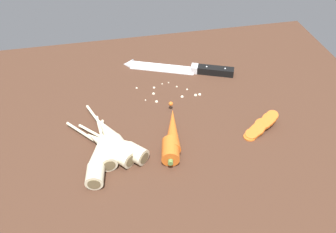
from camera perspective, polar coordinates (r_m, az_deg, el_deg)
The scene contains 10 objects.
ground_plane at distance 103.48cm, azimuth -0.23°, elevation -0.79°, with size 120.00×90.00×4.00cm, color #42281C.
chefs_knife at distance 120.04cm, azimuth 1.18°, elevation 7.23°, with size 33.33×16.47×4.18cm.
whole_carrot at distance 93.39cm, azimuth 0.40°, elevation -2.84°, with size 7.88×22.11×4.20cm.
parsnip_front at distance 91.63cm, azimuth -6.91°, elevation -4.34°, with size 15.94×17.16×4.00cm.
parsnip_mid_left at distance 91.81cm, azimuth -8.88°, elevation -4.47°, with size 15.86×18.84×4.00cm.
parsnip_mid_right at distance 94.64cm, azimuth -8.58°, elevation -2.79°, with size 9.62×21.33×4.00cm.
parsnip_back at distance 91.84cm, azimuth -9.39°, elevation -4.53°, with size 4.94×19.08×4.00cm.
parsnip_outer at distance 89.19cm, azimuth -10.50°, elevation -6.38°, with size 6.08×22.04×4.00cm.
carrot_slice_stack at distance 99.71cm, azimuth 13.64°, elevation -1.40°, with size 10.54×7.08×3.97cm.
mince_crumbs at distance 109.62cm, azimuth 0.77°, elevation 3.49°, with size 17.90×8.97×0.87cm.
Camera 1 is at (-15.74, -76.79, 65.56)cm, focal length 41.05 mm.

